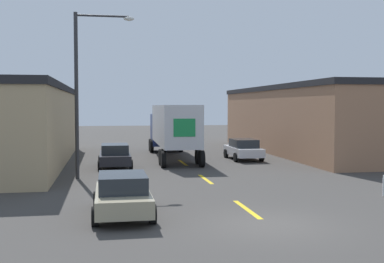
% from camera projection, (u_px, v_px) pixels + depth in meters
% --- Properties ---
extents(ground_plane, '(160.00, 160.00, 0.00)m').
position_uv_depth(ground_plane, '(268.00, 225.00, 15.42)').
color(ground_plane, '#3D3A38').
extents(road_centerline, '(0.20, 18.06, 0.01)m').
position_uv_depth(road_centerline, '(206.00, 179.00, 25.01)').
color(road_centerline, gold).
rests_on(road_centerline, ground_plane).
extents(warehouse_right, '(9.93, 24.30, 5.45)m').
position_uv_depth(warehouse_right, '(321.00, 119.00, 39.88)').
color(warehouse_right, '#9E7051').
rests_on(warehouse_right, ground_plane).
extents(semi_truck, '(2.98, 13.19, 3.87)m').
position_uv_depth(semi_truck, '(172.00, 127.00, 35.22)').
color(semi_truck, navy).
rests_on(semi_truck, ground_plane).
extents(parked_car_left_far, '(2.04, 4.42, 1.47)m').
position_uv_depth(parked_car_left_far, '(115.00, 155.00, 29.62)').
color(parked_car_left_far, black).
rests_on(parked_car_left_far, ground_plane).
extents(parked_car_left_near, '(2.04, 4.42, 1.47)m').
position_uv_depth(parked_car_left_near, '(123.00, 194.00, 16.62)').
color(parked_car_left_near, tan).
rests_on(parked_car_left_near, ground_plane).
extents(parked_car_right_far, '(2.04, 4.42, 1.47)m').
position_uv_depth(parked_car_right_far, '(243.00, 149.00, 34.19)').
color(parked_car_right_far, silver).
rests_on(parked_car_right_far, ground_plane).
extents(street_lamp, '(3.12, 0.32, 8.66)m').
position_uv_depth(street_lamp, '(84.00, 82.00, 25.06)').
color(street_lamp, '#2D2D30').
rests_on(street_lamp, ground_plane).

